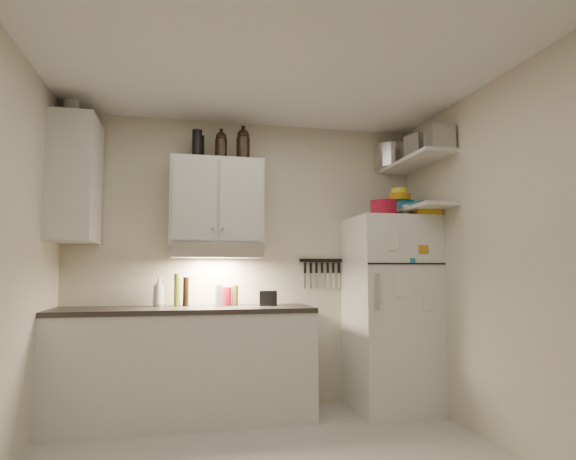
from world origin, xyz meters
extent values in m
cube|color=silver|center=(0.00, 0.00, 2.61)|extent=(3.20, 3.00, 0.02)
cube|color=beige|center=(0.00, 1.51, 1.30)|extent=(3.20, 0.02, 2.60)
cube|color=beige|center=(1.61, 0.00, 1.30)|extent=(0.02, 3.00, 2.60)
cube|color=silver|center=(-0.55, 1.20, 0.44)|extent=(2.10, 0.60, 0.88)
cube|color=#2D2926|center=(-0.55, 1.20, 0.90)|extent=(2.10, 0.62, 0.04)
cube|color=silver|center=(-0.30, 1.33, 1.83)|extent=(0.80, 0.33, 0.75)
cube|color=silver|center=(-1.44, 1.20, 1.95)|extent=(0.33, 0.55, 1.00)
cube|color=silver|center=(-0.30, 1.27, 1.39)|extent=(0.76, 0.46, 0.12)
cube|color=silver|center=(1.25, 1.16, 0.85)|extent=(0.70, 0.68, 1.70)
cube|color=silver|center=(1.45, 1.02, 2.20)|extent=(0.30, 0.95, 0.03)
cube|color=silver|center=(1.45, 1.02, 1.76)|extent=(0.30, 0.95, 0.03)
cube|color=black|center=(0.70, 1.49, 1.32)|extent=(0.42, 0.02, 0.03)
cylinder|color=maroon|center=(1.14, 1.02, 1.77)|extent=(0.29, 0.29, 0.14)
cube|color=#B38316|center=(1.49, 0.93, 1.74)|extent=(0.26, 0.30, 0.09)
cylinder|color=silver|center=(1.36, 1.04, 1.75)|extent=(0.08, 0.08, 0.11)
cylinder|color=silver|center=(1.38, 1.40, 2.33)|extent=(0.42, 0.42, 0.23)
cube|color=#AAAAAD|center=(1.47, 0.97, 2.32)|extent=(0.25, 0.24, 0.21)
cube|color=#AAAAAD|center=(1.49, 0.67, 2.31)|extent=(0.22, 0.22, 0.20)
cylinder|color=teal|center=(1.41, 1.25, 1.82)|extent=(0.25, 0.25, 0.10)
cylinder|color=#C38312|center=(1.38, 1.20, 1.90)|extent=(0.20, 0.20, 0.06)
cylinder|color=yellow|center=(1.38, 1.20, 1.96)|extent=(0.15, 0.15, 0.05)
cylinder|color=teal|center=(1.50, 1.08, 1.80)|extent=(0.24, 0.24, 0.06)
cylinder|color=black|center=(-0.45, 1.41, 2.32)|extent=(0.10, 0.10, 0.23)
cylinder|color=black|center=(-0.48, 1.29, 2.32)|extent=(0.09, 0.09, 0.25)
cylinder|color=silver|center=(-1.49, 1.21, 2.54)|extent=(0.16, 0.16, 0.17)
imported|color=silver|center=(-0.77, 1.33, 1.06)|extent=(0.11, 0.11, 0.28)
cylinder|color=brown|center=(-0.13, 1.33, 1.01)|extent=(0.06, 0.06, 0.17)
cylinder|color=#5B6B1A|center=(-0.62, 1.32, 1.06)|extent=(0.06, 0.06, 0.27)
cylinder|color=black|center=(-0.55, 1.32, 1.04)|extent=(0.05, 0.05, 0.25)
cylinder|color=silver|center=(-0.28, 1.22, 1.01)|extent=(0.08, 0.08, 0.18)
cylinder|color=maroon|center=(-0.20, 1.33, 1.00)|extent=(0.10, 0.10, 0.16)
cube|color=black|center=(0.15, 1.24, 0.98)|extent=(0.17, 0.14, 0.13)
camera|label=1|loc=(-0.58, -2.89, 1.21)|focal=30.00mm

